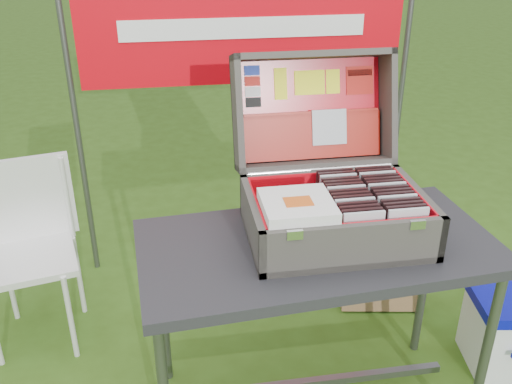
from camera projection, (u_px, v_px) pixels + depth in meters
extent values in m
cube|color=#252529|center=(318.00, 247.00, 1.99)|extent=(1.28, 0.71, 0.04)
cylinder|color=#59595B|center=(483.00, 364.00, 2.02)|extent=(0.04, 0.04, 0.74)
cylinder|color=#59595B|center=(163.00, 308.00, 2.30)|extent=(0.04, 0.04, 0.74)
cylinder|color=#59595B|center=(424.00, 282.00, 2.46)|extent=(0.04, 0.04, 0.74)
cube|color=#59595B|center=(310.00, 383.00, 2.27)|extent=(1.09, 0.03, 0.03)
cube|color=#474541|center=(334.00, 234.00, 2.01)|extent=(0.61, 0.44, 0.02)
cube|color=#474541|center=(354.00, 248.00, 1.80)|extent=(0.61, 0.02, 0.16)
cube|color=#474541|center=(320.00, 190.00, 2.16)|extent=(0.61, 0.02, 0.16)
cube|color=#474541|center=(252.00, 223.00, 1.94)|extent=(0.02, 0.44, 0.16)
cube|color=#474541|center=(416.00, 210.00, 2.02)|extent=(0.02, 0.44, 0.16)
cube|color=red|center=(335.00, 230.00, 2.00)|extent=(0.56, 0.39, 0.01)
cube|color=silver|center=(295.00, 235.00, 1.73)|extent=(0.05, 0.01, 0.03)
cube|color=silver|center=(418.00, 225.00, 1.78)|extent=(0.05, 0.01, 0.03)
cylinder|color=silver|center=(321.00, 169.00, 2.14)|extent=(0.55, 0.02, 0.02)
cube|color=#474541|center=(309.00, 110.00, 2.24)|extent=(0.61, 0.15, 0.43)
cube|color=#474541|center=(312.00, 55.00, 2.14)|extent=(0.61, 0.16, 0.07)
cube|color=#474541|center=(315.00, 164.00, 2.21)|extent=(0.61, 0.16, 0.07)
cube|color=#474541|center=(237.00, 114.00, 2.13)|extent=(0.02, 0.28, 0.47)
cube|color=#474541|center=(387.00, 106.00, 2.22)|extent=(0.02, 0.28, 0.47)
cube|color=red|center=(310.00, 110.00, 2.23)|extent=(0.56, 0.11, 0.37)
cube|color=red|center=(353.00, 242.00, 1.80)|extent=(0.56, 0.01, 0.14)
cube|color=red|center=(321.00, 189.00, 2.14)|extent=(0.56, 0.01, 0.14)
cube|color=red|center=(257.00, 220.00, 1.93)|extent=(0.01, 0.39, 0.14)
cube|color=red|center=(412.00, 207.00, 2.01)|extent=(0.01, 0.39, 0.14)
cube|color=#9B1006|center=(312.00, 136.00, 2.23)|extent=(0.54, 0.08, 0.18)
cube|color=#9B1006|center=(312.00, 114.00, 2.21)|extent=(0.53, 0.02, 0.02)
cube|color=silver|center=(329.00, 127.00, 2.21)|extent=(0.14, 0.05, 0.13)
cube|color=#1933B2|center=(252.00, 70.00, 2.16)|extent=(0.06, 0.01, 0.04)
cube|color=red|center=(252.00, 81.00, 2.17)|extent=(0.06, 0.01, 0.04)
cube|color=white|center=(253.00, 92.00, 2.18)|extent=(0.06, 0.01, 0.04)
cube|color=black|center=(253.00, 102.00, 2.18)|extent=(0.06, 0.01, 0.04)
cube|color=#F9FD19|center=(281.00, 84.00, 2.19)|extent=(0.05, 0.04, 0.12)
cube|color=#F9FD19|center=(310.00, 83.00, 2.20)|extent=(0.12, 0.03, 0.09)
cube|color=#F9FD19|center=(333.00, 82.00, 2.22)|extent=(0.05, 0.03, 0.09)
cube|color=red|center=(360.00, 80.00, 2.23)|extent=(0.11, 0.03, 0.11)
cube|color=black|center=(360.00, 73.00, 2.23)|extent=(0.10, 0.01, 0.02)
cube|color=silver|center=(363.00, 234.00, 1.82)|extent=(0.14, 0.01, 0.16)
cube|color=black|center=(360.00, 230.00, 1.84)|extent=(0.14, 0.01, 0.16)
cube|color=black|center=(358.00, 226.00, 1.87)|extent=(0.14, 0.01, 0.16)
cube|color=black|center=(356.00, 223.00, 1.89)|extent=(0.14, 0.01, 0.16)
cube|color=silver|center=(353.00, 219.00, 1.91)|extent=(0.14, 0.01, 0.16)
cube|color=black|center=(351.00, 216.00, 1.93)|extent=(0.14, 0.01, 0.16)
cube|color=black|center=(349.00, 212.00, 1.95)|extent=(0.14, 0.01, 0.16)
cube|color=black|center=(347.00, 209.00, 1.97)|extent=(0.14, 0.01, 0.16)
cube|color=silver|center=(345.00, 206.00, 1.99)|extent=(0.14, 0.01, 0.16)
cube|color=black|center=(343.00, 203.00, 2.01)|extent=(0.14, 0.01, 0.16)
cube|color=black|center=(341.00, 200.00, 2.04)|extent=(0.14, 0.01, 0.16)
cube|color=black|center=(339.00, 197.00, 2.06)|extent=(0.14, 0.01, 0.16)
cube|color=silver|center=(337.00, 194.00, 2.08)|extent=(0.14, 0.01, 0.16)
cube|color=black|center=(335.00, 191.00, 2.10)|extent=(0.14, 0.01, 0.16)
cube|color=black|center=(333.00, 188.00, 2.12)|extent=(0.14, 0.01, 0.16)
cube|color=silver|center=(406.00, 230.00, 1.84)|extent=(0.14, 0.01, 0.16)
cube|color=black|center=(404.00, 226.00, 1.86)|extent=(0.14, 0.01, 0.16)
cube|color=black|center=(401.00, 223.00, 1.89)|extent=(0.14, 0.01, 0.16)
cube|color=black|center=(398.00, 219.00, 1.91)|extent=(0.14, 0.01, 0.16)
cube|color=silver|center=(395.00, 216.00, 1.93)|extent=(0.14, 0.01, 0.16)
cube|color=black|center=(393.00, 212.00, 1.95)|extent=(0.14, 0.01, 0.16)
cube|color=black|center=(390.00, 209.00, 1.97)|extent=(0.14, 0.01, 0.16)
cube|color=black|center=(388.00, 206.00, 1.99)|extent=(0.14, 0.01, 0.16)
cube|color=silver|center=(385.00, 203.00, 2.01)|extent=(0.14, 0.01, 0.16)
cube|color=black|center=(383.00, 200.00, 2.03)|extent=(0.14, 0.01, 0.16)
cube|color=black|center=(380.00, 197.00, 2.06)|extent=(0.14, 0.01, 0.16)
cube|color=black|center=(378.00, 194.00, 2.08)|extent=(0.14, 0.01, 0.16)
cube|color=silver|center=(376.00, 191.00, 2.10)|extent=(0.14, 0.01, 0.16)
cube|color=black|center=(373.00, 188.00, 2.12)|extent=(0.14, 0.01, 0.16)
cube|color=black|center=(371.00, 185.00, 2.14)|extent=(0.14, 0.01, 0.16)
cube|color=white|center=(297.00, 209.00, 1.85)|extent=(0.23, 0.23, 0.00)
cube|color=white|center=(297.00, 208.00, 1.84)|extent=(0.23, 0.23, 0.00)
cube|color=white|center=(297.00, 207.00, 1.84)|extent=(0.23, 0.23, 0.00)
cube|color=white|center=(297.00, 205.00, 1.84)|extent=(0.23, 0.23, 0.00)
cube|color=white|center=(297.00, 204.00, 1.84)|extent=(0.23, 0.23, 0.00)
cube|color=white|center=(297.00, 202.00, 1.83)|extent=(0.23, 0.23, 0.00)
cube|color=white|center=(298.00, 201.00, 1.83)|extent=(0.23, 0.23, 0.00)
cube|color=#D85919|center=(298.00, 201.00, 1.82)|extent=(0.09, 0.07, 0.00)
cube|color=silver|center=(30.00, 260.00, 2.51)|extent=(0.45, 0.45, 0.03)
cube|color=silver|center=(30.00, 199.00, 2.58)|extent=(0.38, 0.11, 0.40)
cylinder|color=silver|center=(70.00, 318.00, 2.49)|extent=(0.02, 0.02, 0.43)
cylinder|color=silver|center=(9.00, 282.00, 2.73)|extent=(0.02, 0.02, 0.43)
cylinder|color=silver|center=(79.00, 276.00, 2.77)|extent=(0.02, 0.02, 0.43)
cylinder|color=silver|center=(67.00, 198.00, 2.61)|extent=(0.02, 0.02, 0.40)
cube|color=#90724B|center=(383.00, 269.00, 2.82)|extent=(0.43, 0.22, 0.43)
cylinder|color=#59595B|center=(76.00, 124.00, 2.85)|extent=(0.03, 0.03, 1.70)
cylinder|color=#59595B|center=(399.00, 107.00, 3.09)|extent=(0.03, 0.03, 1.70)
cube|color=#C3020E|center=(244.00, 28.00, 2.76)|extent=(1.60, 0.02, 0.55)
cube|color=white|center=(244.00, 28.00, 2.75)|extent=(1.20, 0.00, 0.10)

